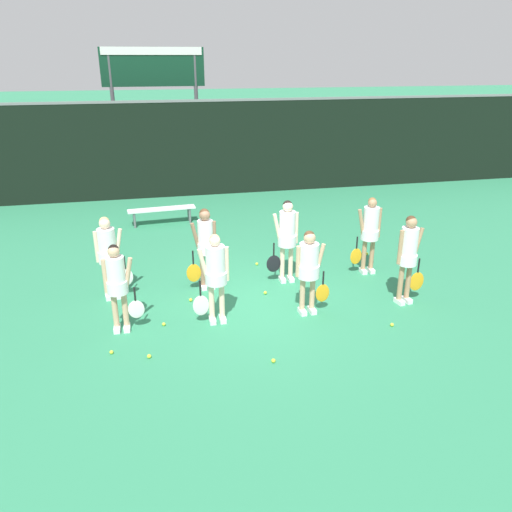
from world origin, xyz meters
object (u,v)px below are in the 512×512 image
Objects in this scene: player_5 at (205,242)px; player_0 at (117,282)px; tennis_ball_4 at (105,273)px; player_6 at (287,234)px; player_1 at (215,272)px; tennis_ball_0 at (367,254)px; tennis_ball_6 at (257,264)px; tennis_ball_8 at (273,361)px; player_3 at (408,252)px; bench_courtside at (162,210)px; tennis_ball_7 at (265,293)px; player_2 at (309,265)px; tennis_ball_5 at (191,300)px; tennis_ball_3 at (392,325)px; tennis_ball_2 at (164,324)px; player_7 at (370,229)px; player_4 at (108,251)px; scoreboard at (154,80)px; tennis_ball_9 at (149,356)px; tennis_ball_1 at (111,352)px.

player_0 is at bearing -143.09° from player_5.
player_6 is at bearing -16.80° from tennis_ball_4.
player_1 reaches higher than tennis_ball_0.
player_5 is 1.88m from tennis_ball_6.
player_6 reaches higher than tennis_ball_8.
tennis_ball_8 is (2.37, -1.58, -0.91)m from player_0.
player_3 reaches higher than player_1.
bench_courtside is 5.47m from tennis_ball_7.
tennis_ball_6 is (-0.43, 2.46, -0.94)m from player_2.
bench_courtside reaches higher than tennis_ball_5.
player_3 is 2.48m from player_6.
tennis_ball_3 is 6.26m from tennis_ball_4.
player_6 is 3.21m from tennis_ball_2.
player_3 reaches higher than player_7.
player_1 is at bearing 114.13° from tennis_ball_8.
player_6 is at bearing 87.00° from player_2.
tennis_ball_2 is (-0.25, -6.00, -0.38)m from bench_courtside.
player_4 is 24.59× the size of tennis_ball_8.
scoreboard is at bearing 95.57° from tennis_ball_8.
player_1 reaches higher than tennis_ball_3.
player_3 is at bearing -12.84° from tennis_ball_5.
tennis_ball_5 is (-3.45, 1.78, 0.00)m from tennis_ball_3.
tennis_ball_7 is 3.02m from tennis_ball_9.
tennis_ball_7 is at bearing 22.28° from tennis_ball_2.
player_7 reaches higher than tennis_ball_2.
player_1 reaches higher than tennis_ball_9.
tennis_ball_0 is (2.35, 1.02, -1.03)m from player_6.
player_7 is 5.95m from tennis_ball_4.
tennis_ball_2 is 1.04m from tennis_ball_5.
player_1 reaches higher than tennis_ball_8.
player_5 reaches higher than tennis_ball_9.
player_1 is 1.47m from player_5.
player_7 is 1.46m from tennis_ball_0.
tennis_ball_0 is 1.02× the size of tennis_ball_3.
player_5 is at bearing 153.04° from tennis_ball_7.
player_2 is at bearing -72.82° from bench_courtside.
player_1 is at bearing -66.35° from tennis_ball_5.
tennis_ball_7 is 1.02× the size of tennis_ball_9.
player_2 is 1.44m from tennis_ball_7.
tennis_ball_5 is 1.01× the size of tennis_ball_6.
player_5 is at bearing 54.73° from tennis_ball_5.
tennis_ball_2 is at bearing -157.72° from tennis_ball_7.
tennis_ball_0 is (4.61, -8.56, -3.74)m from scoreboard.
tennis_ball_8 reaches higher than tennis_ball_1.
bench_courtside is at bearing 109.70° from tennis_ball_7.
player_0 is at bearing -103.96° from bench_courtside.
tennis_ball_0 is 0.96× the size of tennis_ball_7.
tennis_ball_6 is at bearing 62.27° from player_1.
bench_courtside is at bearing 117.43° from player_6.
player_3 is 25.98× the size of tennis_ball_9.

